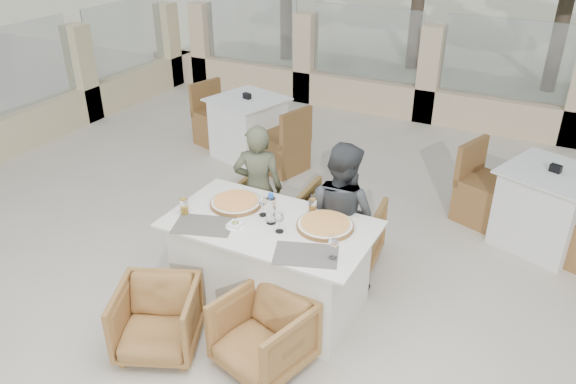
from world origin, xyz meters
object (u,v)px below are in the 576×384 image
at_px(armchair_far_right, 342,234).
at_px(olive_dish, 235,224).
at_px(pizza_left, 236,202).
at_px(beer_glass_right, 313,206).
at_px(dining_table, 271,264).
at_px(diner_left, 258,189).
at_px(armchair_near_left, 158,319).
at_px(pizza_right, 325,224).
at_px(armchair_far_left, 276,210).
at_px(bg_table_b, 546,209).
at_px(water_bottle, 271,208).
at_px(beer_glass_left, 184,206).
at_px(wine_glass_near, 279,221).
at_px(wine_glass_corner, 333,247).
at_px(bg_table_a, 248,128).
at_px(armchair_near_right, 263,334).
at_px(diner_right, 340,216).
at_px(wine_glass_centre, 263,205).

bearing_deg(armchair_far_right, olive_dish, 57.66).
bearing_deg(pizza_left, beer_glass_right, 15.36).
xyz_separation_m(dining_table, diner_left, (-0.52, 0.70, 0.24)).
bearing_deg(diner_left, dining_table, 104.61).
distance_m(beer_glass_right, armchair_near_left, 1.45).
distance_m(pizza_right, beer_glass_right, 0.24).
xyz_separation_m(armchair_far_left, bg_table_b, (2.31, 1.09, 0.07)).
height_order(water_bottle, armchair_far_left, water_bottle).
relative_size(beer_glass_left, diner_left, 0.11).
bearing_deg(armchair_far_right, wine_glass_near, 74.10).
bearing_deg(beer_glass_right, bg_table_b, 46.01).
xyz_separation_m(water_bottle, wine_glass_corner, (0.61, -0.22, -0.04)).
bearing_deg(pizza_right, armchair_far_right, 99.75).
xyz_separation_m(dining_table, beer_glass_right, (0.22, 0.29, 0.45)).
xyz_separation_m(beer_glass_left, armchair_far_left, (0.23, 1.09, -0.52)).
relative_size(wine_glass_corner, bg_table_a, 0.11).
relative_size(dining_table, armchair_far_right, 2.38).
bearing_deg(pizza_left, dining_table, -17.59).
height_order(armchair_near_right, bg_table_b, bg_table_b).
relative_size(water_bottle, bg_table_b, 0.16).
distance_m(armchair_far_left, armchair_far_right, 0.74).
distance_m(water_bottle, beer_glass_right, 0.36).
relative_size(diner_right, bg_table_b, 0.80).
bearing_deg(bg_table_b, beer_glass_left, -119.40).
distance_m(water_bottle, olive_dish, 0.30).
xyz_separation_m(water_bottle, armchair_near_right, (0.28, -0.64, -0.63)).
relative_size(beer_glass_right, armchair_far_right, 0.19).
height_order(wine_glass_centre, olive_dish, wine_glass_centre).
bearing_deg(wine_glass_centre, diner_right, 43.48).
height_order(pizza_left, wine_glass_centre, wine_glass_centre).
bearing_deg(beer_glass_left, bg_table_b, 40.64).
height_order(pizza_right, wine_glass_near, wine_glass_near).
xyz_separation_m(beer_glass_right, bg_table_b, (1.64, 1.70, -0.45)).
distance_m(pizza_left, water_bottle, 0.42).
distance_m(pizza_right, wine_glass_corner, 0.42).
relative_size(water_bottle, beer_glass_left, 1.97).
xyz_separation_m(water_bottle, armchair_near_left, (-0.49, -0.85, -0.63)).
bearing_deg(armchair_near_left, beer_glass_left, 82.25).
distance_m(pizza_right, bg_table_b, 2.40).
xyz_separation_m(water_bottle, armchair_far_left, (-0.45, 0.90, -0.58)).
xyz_separation_m(armchair_far_left, armchair_near_right, (0.73, -1.53, -0.04)).
bearing_deg(pizza_right, armchair_near_left, -131.97).
xyz_separation_m(wine_glass_centre, bg_table_a, (-1.60, 2.39, -0.48)).
bearing_deg(armchair_near_left, armchair_near_right, -8.51).
bearing_deg(olive_dish, armchair_far_left, 102.35).
bearing_deg(bg_table_b, bg_table_a, -167.70).
bearing_deg(wine_glass_centre, armchair_far_right, 61.40).
xyz_separation_m(wine_glass_centre, beer_glass_left, (-0.56, -0.27, -0.03)).
relative_size(wine_glass_near, diner_right, 0.14).
xyz_separation_m(armchair_near_left, diner_right, (0.85, 1.37, 0.39)).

